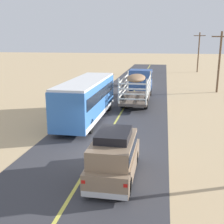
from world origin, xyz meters
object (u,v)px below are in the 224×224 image
Objects in this scene: power_pole_mid at (219,60)px; bus at (87,98)px; livestock_truck at (139,82)px; power_pole_far at (199,51)px; car_far at (143,80)px; suv_near at (114,155)px.

bus is at bearing -129.88° from power_pole_mid.
livestock_truck is 1.29× the size of power_pole_far.
car_far is 0.61× the size of power_pole_mid.
suv_near is 10.18m from bus.
livestock_truck is 2.20× the size of car_far.
suv_near is 47.66m from power_pole_far.
suv_near is at bearing -67.79° from bus.
bus is at bearing -110.22° from livestock_truck.
bus is 39.45m from power_pole_far.
suv_near is 1.05× the size of car_far.
power_pole_far reaches higher than power_pole_mid.
power_pole_far reaches higher than bus.
bus reaches higher than livestock_truck.
power_pole_mid is at bearing 70.65° from suv_near.
suv_near is 0.46× the size of bus.
power_pole_mid is (9.00, 5.73, 2.08)m from livestock_truck.
power_pole_far is at bearing 71.76° from bus.
suv_near reaches higher than car_far.
power_pole_mid is at bearing -90.00° from power_pole_far.
power_pole_mid is 22.65m from power_pole_far.
bus reaches higher than car_far.
power_pole_far is (12.32, 37.40, 2.31)m from bus.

